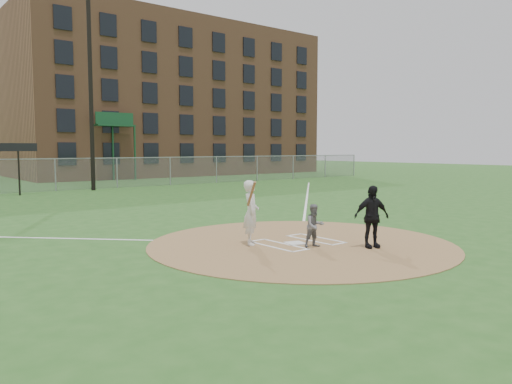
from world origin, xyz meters
TOP-DOWN VIEW (x-y plane):
  - ground at (0.00, 0.00)m, footprint 140.00×140.00m
  - dirt_circle at (0.00, 0.00)m, footprint 8.40×8.40m
  - home_plate at (-0.21, 0.01)m, footprint 0.59×0.59m
  - foul_line_first at (9.00, 9.00)m, footprint 17.04×17.04m
  - catcher at (-0.11, -0.64)m, footprint 0.64×0.54m
  - umpire at (1.01, -1.61)m, footprint 1.04×0.76m
  - batters_boxes at (0.00, 0.15)m, footprint 2.08×1.88m
  - batter_at_plate at (-1.20, 0.70)m, footprint 0.79×1.08m
  - outfield_fence at (0.00, 22.00)m, footprint 56.08×0.08m
  - brick_warehouse at (16.00, 37.96)m, footprint 30.00×17.17m
  - light_pole at (2.00, 21.00)m, footprint 1.20×0.30m
  - scoreboard_sign at (-2.50, 20.20)m, footprint 2.00×0.10m

SIDE VIEW (x-z plane):
  - ground at x=0.00m, z-range 0.00..0.00m
  - foul_line_first at x=9.00m, z-range 0.00..0.01m
  - dirt_circle at x=0.00m, z-range 0.00..0.02m
  - batters_boxes at x=0.00m, z-range 0.02..0.03m
  - home_plate at x=-0.21m, z-range 0.02..0.05m
  - catcher at x=-0.11m, z-range 0.02..1.16m
  - umpire at x=1.01m, z-range 0.02..1.67m
  - batter_at_plate at x=-1.20m, z-range 0.01..1.79m
  - outfield_fence at x=0.00m, z-range 0.00..2.03m
  - scoreboard_sign at x=-2.50m, z-range 0.92..3.85m
  - light_pole at x=2.00m, z-range 0.50..12.72m
  - brick_warehouse at x=16.00m, z-range 0.00..15.00m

